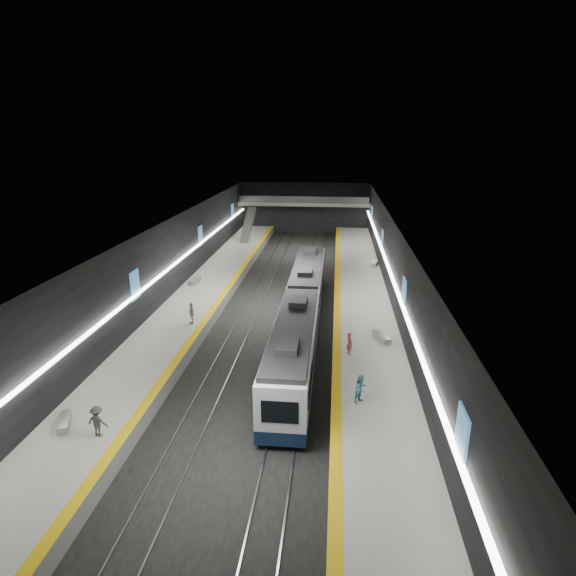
# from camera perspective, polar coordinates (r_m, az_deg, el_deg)

# --- Properties ---
(ground) EXTENTS (70.00, 70.00, 0.00)m
(ground) POSITION_cam_1_polar(r_m,az_deg,el_deg) (44.13, -1.07, -2.47)
(ground) COLOR black
(ground) RESTS_ON ground
(ceiling) EXTENTS (20.00, 70.00, 0.04)m
(ceiling) POSITION_cam_1_polar(r_m,az_deg,el_deg) (42.01, -1.13, 7.81)
(ceiling) COLOR beige
(ceiling) RESTS_ON wall_left
(wall_left) EXTENTS (0.04, 70.00, 8.00)m
(wall_left) POSITION_cam_1_polar(r_m,az_deg,el_deg) (45.16, -13.82, 2.81)
(wall_left) COLOR black
(wall_left) RESTS_ON ground
(wall_right) EXTENTS (0.04, 70.00, 8.00)m
(wall_right) POSITION_cam_1_polar(r_m,az_deg,el_deg) (42.90, 12.29, 2.13)
(wall_right) COLOR black
(wall_right) RESTS_ON ground
(wall_back) EXTENTS (20.00, 0.04, 8.00)m
(wall_back) POSITION_cam_1_polar(r_m,az_deg,el_deg) (77.06, 2.03, 9.45)
(wall_back) COLOR black
(wall_back) RESTS_ON ground
(platform_left) EXTENTS (5.00, 70.00, 1.00)m
(platform_left) POSITION_cam_1_polar(r_m,az_deg,el_deg) (45.42, -10.51, -1.51)
(platform_left) COLOR slate
(platform_left) RESTS_ON ground
(tile_surface_left) EXTENTS (5.00, 70.00, 0.02)m
(tile_surface_left) POSITION_cam_1_polar(r_m,az_deg,el_deg) (45.25, -10.55, -0.90)
(tile_surface_left) COLOR #AEAEA8
(tile_surface_left) RESTS_ON platform_left
(tactile_strip_left) EXTENTS (0.60, 70.00, 0.02)m
(tactile_strip_left) POSITION_cam_1_polar(r_m,az_deg,el_deg) (44.69, -7.84, -0.98)
(tactile_strip_left) COLOR #E3B60B
(tactile_strip_left) RESTS_ON platform_left
(platform_right) EXTENTS (5.00, 70.00, 1.00)m
(platform_right) POSITION_cam_1_polar(r_m,az_deg,el_deg) (43.75, 8.74, -2.17)
(platform_right) COLOR slate
(platform_right) RESTS_ON ground
(tile_surface_right) EXTENTS (5.00, 70.00, 0.02)m
(tile_surface_right) POSITION_cam_1_polar(r_m,az_deg,el_deg) (43.58, 8.77, -1.54)
(tile_surface_right) COLOR #AEAEA8
(tile_surface_right) RESTS_ON platform_right
(tactile_strip_right) EXTENTS (0.60, 70.00, 0.02)m
(tactile_strip_right) POSITION_cam_1_polar(r_m,az_deg,el_deg) (43.50, 5.88, -1.44)
(tactile_strip_right) COLOR #E3B60B
(tactile_strip_right) RESTS_ON platform_right
(rails) EXTENTS (6.52, 70.00, 0.12)m
(rails) POSITION_cam_1_polar(r_m,az_deg,el_deg) (44.11, -1.07, -2.40)
(rails) COLOR gray
(rails) RESTS_ON ground
(train) EXTENTS (2.69, 30.04, 3.60)m
(train) POSITION_cam_1_polar(r_m,az_deg,el_deg) (37.85, 1.66, -2.47)
(train) COLOR #10203B
(train) RESTS_ON ground
(ad_posters) EXTENTS (19.94, 53.50, 2.20)m
(ad_posters) POSITION_cam_1_polar(r_m,az_deg,el_deg) (43.73, -0.95, 3.52)
(ad_posters) COLOR teal
(ad_posters) RESTS_ON wall_left
(cove_light_left) EXTENTS (0.25, 68.60, 0.12)m
(cove_light_left) POSITION_cam_1_polar(r_m,az_deg,el_deg) (45.14, -13.56, 2.56)
(cove_light_left) COLOR white
(cove_light_left) RESTS_ON wall_left
(cove_light_right) EXTENTS (0.25, 68.60, 0.12)m
(cove_light_right) POSITION_cam_1_polar(r_m,az_deg,el_deg) (42.94, 12.01, 1.88)
(cove_light_right) COLOR white
(cove_light_right) RESTS_ON wall_right
(mezzanine_bridge) EXTENTS (20.00, 3.00, 1.50)m
(mezzanine_bridge) POSITION_cam_1_polar(r_m,az_deg,el_deg) (74.87, 1.93, 10.00)
(mezzanine_bridge) COLOR gray
(mezzanine_bridge) RESTS_ON wall_left
(escalator) EXTENTS (1.20, 7.50, 3.92)m
(escalator) POSITION_cam_1_polar(r_m,az_deg,el_deg) (69.34, -4.74, 7.52)
(escalator) COLOR #99999E
(escalator) RESTS_ON platform_left
(bench_left_near) EXTENTS (1.16, 1.88, 0.45)m
(bench_left_near) POSITION_cam_1_polar(r_m,az_deg,el_deg) (28.09, -24.98, -14.24)
(bench_left_near) COLOR #99999E
(bench_left_near) RESTS_ON platform_left
(bench_left_far) EXTENTS (0.83, 1.97, 0.47)m
(bench_left_far) POSITION_cam_1_polar(r_m,az_deg,el_deg) (48.93, -11.02, 0.79)
(bench_left_far) COLOR #99999E
(bench_left_far) RESTS_ON platform_left
(bench_right_near) EXTENTS (1.29, 2.03, 0.48)m
(bench_right_near) POSITION_cam_1_polar(r_m,az_deg,el_deg) (35.72, 11.01, -5.75)
(bench_right_near) COLOR #99999E
(bench_right_near) RESTS_ON platform_right
(bench_right_far) EXTENTS (0.88, 1.91, 0.45)m
(bench_right_far) POSITION_cam_1_polar(r_m,az_deg,el_deg) (55.58, 10.26, 2.89)
(bench_right_far) COLOR #99999E
(bench_right_far) RESTS_ON platform_right
(passenger_right_a) EXTENTS (0.58, 0.69, 1.59)m
(passenger_right_a) POSITION_cam_1_polar(r_m,az_deg,el_deg) (32.99, 7.30, -6.56)
(passenger_right_a) COLOR #B94549
(passenger_right_a) RESTS_ON platform_right
(passenger_right_b) EXTENTS (1.00, 1.02, 1.66)m
(passenger_right_b) POSITION_cam_1_polar(r_m,az_deg,el_deg) (27.59, 8.64, -11.74)
(passenger_right_b) COLOR teal
(passenger_right_b) RESTS_ON platform_right
(passenger_left_a) EXTENTS (0.74, 1.12, 1.76)m
(passenger_left_a) POSITION_cam_1_polar(r_m,az_deg,el_deg) (38.56, -11.36, -2.94)
(passenger_left_a) COLOR #BCB9AC
(passenger_left_a) RESTS_ON platform_left
(passenger_left_b) EXTENTS (1.13, 0.75, 1.63)m
(passenger_left_b) POSITION_cam_1_polar(r_m,az_deg,el_deg) (26.36, -21.66, -14.49)
(passenger_left_b) COLOR #3D3E44
(passenger_left_b) RESTS_ON platform_left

